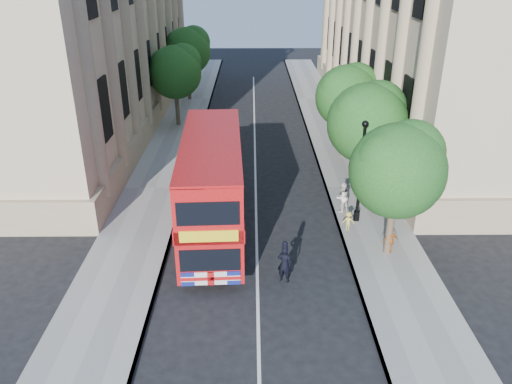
{
  "coord_description": "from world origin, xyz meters",
  "views": [
    {
      "loc": [
        -0.2,
        -15.96,
        11.97
      ],
      "look_at": [
        -0.02,
        4.7,
        2.3
      ],
      "focal_mm": 35.0,
      "sensor_mm": 36.0,
      "label": 1
    }
  ],
  "objects_px": {
    "box_van": "(207,153)",
    "police_constable": "(284,264)",
    "woman_pedestrian": "(342,197)",
    "lamp_post": "(360,176)",
    "double_decker_bus": "(212,184)"
  },
  "relations": [
    {
      "from": "box_van",
      "to": "police_constable",
      "type": "bearing_deg",
      "value": -67.82
    },
    {
      "from": "police_constable",
      "to": "box_van",
      "type": "bearing_deg",
      "value": -47.84
    },
    {
      "from": "double_decker_bus",
      "to": "woman_pedestrian",
      "type": "height_order",
      "value": "double_decker_bus"
    },
    {
      "from": "lamp_post",
      "to": "box_van",
      "type": "relative_size",
      "value": 1.08
    },
    {
      "from": "box_van",
      "to": "woman_pedestrian",
      "type": "xyz_separation_m",
      "value": [
        7.31,
        -5.38,
        -0.41
      ]
    },
    {
      "from": "box_van",
      "to": "double_decker_bus",
      "type": "bearing_deg",
      "value": -80.45
    },
    {
      "from": "police_constable",
      "to": "woman_pedestrian",
      "type": "height_order",
      "value": "woman_pedestrian"
    },
    {
      "from": "box_van",
      "to": "woman_pedestrian",
      "type": "height_order",
      "value": "box_van"
    },
    {
      "from": "lamp_post",
      "to": "box_van",
      "type": "xyz_separation_m",
      "value": [
        -7.91,
        6.37,
        -1.19
      ]
    },
    {
      "from": "lamp_post",
      "to": "double_decker_bus",
      "type": "distance_m",
      "value": 7.1
    },
    {
      "from": "double_decker_bus",
      "to": "woman_pedestrian",
      "type": "relative_size",
      "value": 6.39
    },
    {
      "from": "box_van",
      "to": "police_constable",
      "type": "height_order",
      "value": "box_van"
    },
    {
      "from": "lamp_post",
      "to": "police_constable",
      "type": "xyz_separation_m",
      "value": [
        -3.91,
        -5.0,
        -1.7
      ]
    },
    {
      "from": "double_decker_bus",
      "to": "lamp_post",
      "type": "bearing_deg",
      "value": 5.24
    },
    {
      "from": "woman_pedestrian",
      "to": "lamp_post",
      "type": "bearing_deg",
      "value": 87.26
    }
  ]
}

